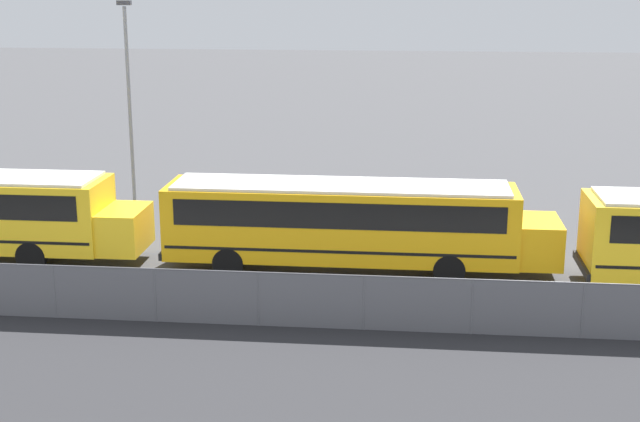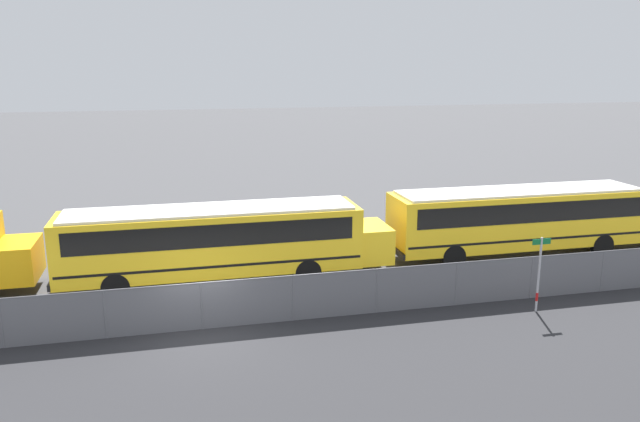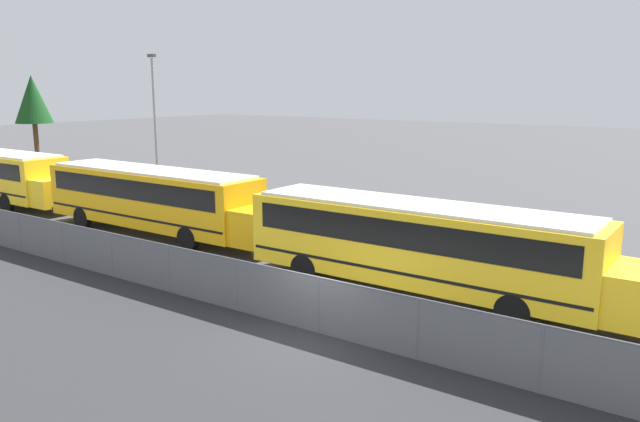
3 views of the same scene
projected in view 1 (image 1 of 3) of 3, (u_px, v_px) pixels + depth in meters
school_bus_2 at (349, 219)px, 29.94m from camera, size 13.24×2.63×3.04m
light_pole at (129, 94)px, 38.74m from camera, size 0.60×0.24×8.76m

